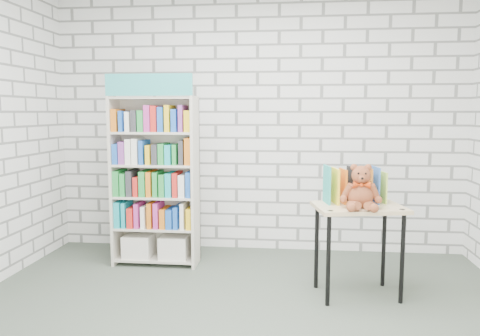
# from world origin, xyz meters

# --- Properties ---
(ground) EXTENTS (4.50, 4.50, 0.00)m
(ground) POSITION_xyz_m (0.00, 0.00, 0.00)
(ground) COLOR #404A3F
(ground) RESTS_ON ground
(room_shell) EXTENTS (4.52, 4.02, 2.81)m
(room_shell) POSITION_xyz_m (0.00, 0.00, 1.78)
(room_shell) COLOR silver
(room_shell) RESTS_ON ground
(bookshelf) EXTENTS (0.85, 0.33, 1.90)m
(bookshelf) POSITION_xyz_m (-0.98, 1.36, 0.87)
(bookshelf) COLOR beige
(bookshelf) RESTS_ON ground
(display_table) EXTENTS (0.80, 0.62, 0.77)m
(display_table) POSITION_xyz_m (0.94, 0.71, 0.66)
(display_table) COLOR tan
(display_table) RESTS_ON ground
(table_books) EXTENTS (0.53, 0.31, 0.30)m
(table_books) POSITION_xyz_m (0.92, 0.83, 0.92)
(table_books) COLOR teal
(table_books) RESTS_ON display_table
(teddy_bear) EXTENTS (0.33, 0.31, 0.36)m
(teddy_bear) POSITION_xyz_m (0.94, 0.60, 0.91)
(teddy_bear) COLOR brown
(teddy_bear) RESTS_ON display_table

